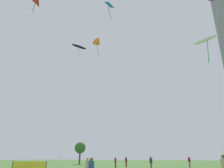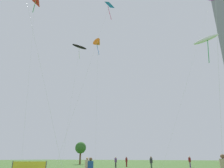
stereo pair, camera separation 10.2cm
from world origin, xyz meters
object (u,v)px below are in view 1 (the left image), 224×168
Objects in this scene: person_standing_6 at (115,161)px; kite_flying_4 at (109,7)px; kite_flying_1 at (206,40)px; kite_flying_2 at (98,43)px; person_standing_0 at (151,162)px; person_standing_5 at (87,166)px; park_tree_0 at (80,148)px; event_banner at (29,168)px; kite_flying_7 at (79,47)px; kite_flying_8 at (35,0)px; person_standing_2 at (189,161)px; person_standing_1 at (126,161)px.

person_standing_6 is 0.05× the size of kite_flying_4.
kite_flying_2 is at bearing 168.78° from kite_flying_1.
person_standing_6 is at bearing -34.23° from kite_flying_2.
kite_flying_4 is (-6.89, 0.61, 28.98)m from person_standing_0.
person_standing_5 is 0.29× the size of park_tree_0.
kite_flying_2 reaches higher than event_banner.
kite_flying_7 is at bearing -160.98° from person_standing_5.
kite_flying_8 reaches higher than kite_flying_1.
kite_flying_4 is 5.88× the size of park_tree_0.
person_standing_2 is 0.06× the size of kite_flying_8.
kite_flying_8 reaches higher than park_tree_0.
kite_flying_4 is 32.96m from event_banner.
person_standing_1 is 33.30m from kite_flying_8.
person_standing_0 is at bearing 154.82° from person_standing_5.
person_standing_0 is at bearing -34.64° from park_tree_0.
park_tree_0 reaches higher than person_standing_5.
kite_flying_2 reaches higher than person_standing_2.
person_standing_0 is 0.06× the size of kite_flying_2.
person_standing_2 is 37.02m from kite_flying_7.
kite_flying_2 is 0.92× the size of kite_flying_4.
kite_flying_4 is 11.62× the size of event_banner.
person_standing_1 is 1.09× the size of person_standing_5.
kite_flying_7 is (-13.53, 2.05, 28.02)m from person_standing_1.
kite_flying_8 reaches higher than person_standing_1.
person_standing_1 is 0.63× the size of event_banner.
kite_flying_8 is at bearing -79.57° from kite_flying_7.
kite_flying_1 reaches higher than person_standing_0.
person_standing_0 is 29.79m from kite_flying_4.
kite_flying_2 is 10.61m from kite_flying_4.
kite_flying_8 is 10.94× the size of event_banner.
person_standing_0 is at bearing 63.63° from event_banner.
kite_flying_8 reaches higher than event_banner.
kite_flying_4 reaches higher than person_standing_1.
person_standing_6 is at bearing -179.99° from kite_flying_1.
event_banner is (-0.07, -18.11, -0.30)m from person_standing_6.
person_standing_1 is 0.06× the size of kite_flying_2.
kite_flying_4 is (7.00, -7.61, 2.38)m from kite_flying_2.
person_standing_6 is (-7.12, 3.61, -0.01)m from person_standing_0.
kite_flying_7 is at bearing 23.59° from person_standing_0.
person_standing_5 is 0.58× the size of event_banner.
kite_flying_2 reaches higher than person_standing_5.
person_standing_1 is 25.02m from kite_flying_1.
person_standing_5 is at bearing -121.08° from kite_flying_1.
event_banner is (13.21, -24.14, -28.34)m from kite_flying_7.
event_banner is at bearing 130.14° from person_standing_6.
person_standing_2 is 0.06× the size of kite_flying_4.
kite_flying_8 reaches higher than person_standing_6.
kite_flying_1 is 0.71× the size of kite_flying_7.
park_tree_0 is (-15.85, 15.11, -26.10)m from kite_flying_4.
kite_flying_4 is at bearing -172.14° from person_standing_1.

